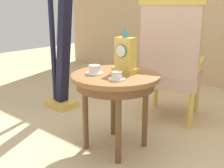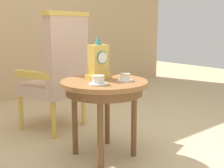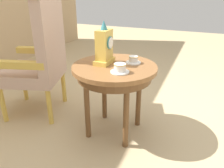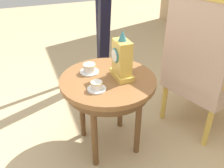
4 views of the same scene
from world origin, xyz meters
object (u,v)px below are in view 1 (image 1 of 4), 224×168
Objects in this scene: mantel_clock at (125,55)px; harp at (61,41)px; teacup_left at (94,70)px; armchair at (172,61)px; side_table at (116,84)px; teacup_right at (117,76)px.

harp is (-1.04, 0.23, -0.01)m from mantel_clock.
armchair is (0.18, 0.85, -0.04)m from teacup_left.
side_table is at bearing -17.24° from harp.
teacup_left reaches higher than teacup_right.
teacup_left is 0.08× the size of harp.
teacup_right is at bearing -85.94° from armchair.
teacup_left reaches higher than side_table.
armchair reaches higher than teacup_left.
teacup_left is 0.87m from armchair.
teacup_right is (0.24, -0.02, -0.00)m from teacup_left.
teacup_right is 1.22m from harp.
teacup_left is 0.24m from teacup_right.
armchair is 0.63× the size of harp.
teacup_left is 0.26m from mantel_clock.
teacup_left is (-0.13, -0.10, 0.11)m from side_table.
armchair is (0.03, 0.66, -0.15)m from mantel_clock.
harp reaches higher than mantel_clock.
armchair is at bearing 86.29° from side_table.
teacup_left is 0.99m from harp.
armchair reaches higher than mantel_clock.
mantel_clock reaches higher than teacup_left.
harp is (-1.07, -0.44, 0.14)m from armchair.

